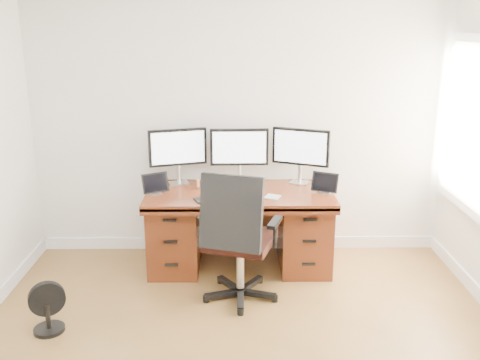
{
  "coord_description": "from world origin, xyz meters",
  "views": [
    {
      "loc": [
        -0.05,
        -2.84,
        2.24
      ],
      "look_at": [
        0.0,
        1.5,
        0.95
      ],
      "focal_mm": 40.0,
      "sensor_mm": 36.0,
      "label": 1
    }
  ],
  "objects_px": {
    "floor_fan": "(47,308)",
    "desk": "(240,226)",
    "office_chair": "(238,259)",
    "keyboard": "(236,197)",
    "monitor_center": "(239,149)"
  },
  "relations": [
    {
      "from": "floor_fan",
      "to": "desk",
      "type": "bearing_deg",
      "value": 14.55
    },
    {
      "from": "desk",
      "to": "office_chair",
      "type": "relative_size",
      "value": 1.5
    },
    {
      "from": "keyboard",
      "to": "monitor_center",
      "type": "bearing_deg",
      "value": 62.97
    },
    {
      "from": "office_chair",
      "to": "floor_fan",
      "type": "xyz_separation_m",
      "value": [
        -1.43,
        -0.46,
        -0.18
      ]
    },
    {
      "from": "floor_fan",
      "to": "keyboard",
      "type": "xyz_separation_m",
      "value": [
        1.42,
        0.91,
        0.57
      ]
    },
    {
      "from": "desk",
      "to": "floor_fan",
      "type": "bearing_deg",
      "value": -142.28
    },
    {
      "from": "desk",
      "to": "monitor_center",
      "type": "bearing_deg",
      "value": 89.99
    },
    {
      "from": "desk",
      "to": "office_chair",
      "type": "xyz_separation_m",
      "value": [
        -0.02,
        -0.66,
        -0.03
      ]
    },
    {
      "from": "office_chair",
      "to": "floor_fan",
      "type": "height_order",
      "value": "office_chair"
    },
    {
      "from": "monitor_center",
      "to": "desk",
      "type": "bearing_deg",
      "value": -91.05
    },
    {
      "from": "office_chair",
      "to": "floor_fan",
      "type": "relative_size",
      "value": 2.86
    },
    {
      "from": "office_chair",
      "to": "keyboard",
      "type": "xyz_separation_m",
      "value": [
        -0.01,
        0.45,
        0.39
      ]
    },
    {
      "from": "monitor_center",
      "to": "keyboard",
      "type": "bearing_deg",
      "value": -95.11
    },
    {
      "from": "monitor_center",
      "to": "keyboard",
      "type": "height_order",
      "value": "monitor_center"
    },
    {
      "from": "floor_fan",
      "to": "monitor_center",
      "type": "xyz_separation_m",
      "value": [
        1.45,
        1.36,
        0.89
      ]
    }
  ]
}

